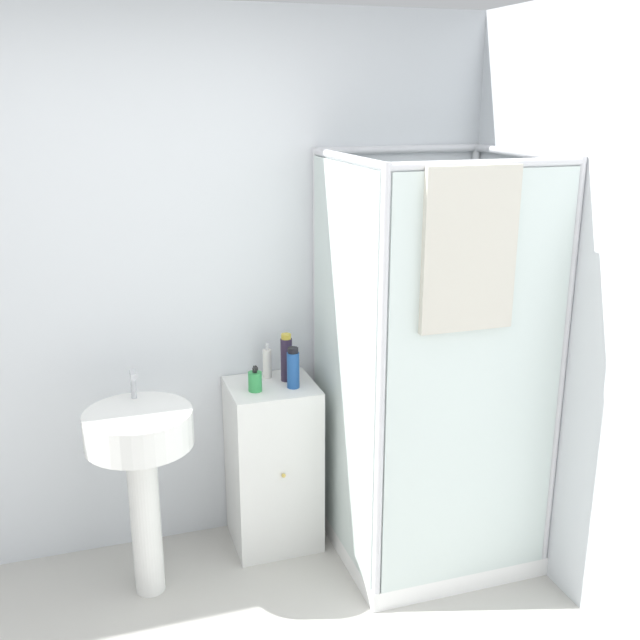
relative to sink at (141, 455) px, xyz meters
The scene contains 8 objects.
wall_back 0.73m from the sink, 80.08° to the left, with size 6.40×0.06×2.50m, color silver.
shower_enclosure 1.27m from the sink, ahead, with size 0.86×0.89×1.89m.
vanity_cabinet 0.71m from the sink, 18.51° to the left, with size 0.41×0.39×0.82m.
sink is the anchor object (origin of this frame).
soap_dispenser 0.60m from the sink, 16.99° to the left, with size 0.06×0.06×0.12m.
shampoo_bottle_tall_black 0.80m from the sink, 19.20° to the left, with size 0.05×0.05×0.23m.
shampoo_bottle_blue 0.77m from the sink, 12.00° to the left, with size 0.06×0.06×0.19m.
lotion_bottle_white 0.74m from the sink, 26.13° to the left, with size 0.04×0.04×0.17m.
Camera 1 is at (-0.23, -1.68, 2.12)m, focal length 42.00 mm.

